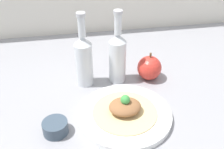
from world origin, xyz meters
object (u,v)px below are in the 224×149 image
at_px(cider_bottle_right, 117,56).
at_px(cider_bottle_left, 84,59).
at_px(plated_food, 125,108).
at_px(apple, 149,68).
at_px(dipping_bowl, 55,127).
at_px(plate, 125,114).

bearing_deg(cider_bottle_right, cider_bottle_left, 180.00).
bearing_deg(plated_food, cider_bottle_right, 85.47).
relative_size(cider_bottle_left, apple, 2.51).
distance_m(apple, dipping_bowl, 0.41).
distance_m(plate, cider_bottle_right, 0.22).
bearing_deg(dipping_bowl, plate, 7.49).
relative_size(plate, cider_bottle_left, 1.07).
distance_m(plated_food, dipping_bowl, 0.21).
xyz_separation_m(cider_bottle_left, dipping_bowl, (-0.11, -0.23, -0.08)).
bearing_deg(cider_bottle_left, apple, -2.45).
bearing_deg(dipping_bowl, apple, 32.58).
height_order(cider_bottle_left, cider_bottle_right, same).
bearing_deg(plated_food, dipping_bowl, -172.51).
distance_m(plate, dipping_bowl, 0.21).
height_order(cider_bottle_left, dipping_bowl, cider_bottle_left).
distance_m(plated_food, apple, 0.23).
distance_m(cider_bottle_left, cider_bottle_right, 0.12).
distance_m(plate, cider_bottle_left, 0.24).
bearing_deg(apple, plate, -124.97).
height_order(plated_food, apple, apple).
relative_size(plate, cider_bottle_right, 1.07).
distance_m(cider_bottle_right, apple, 0.13).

